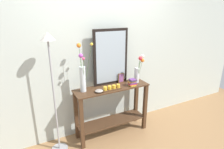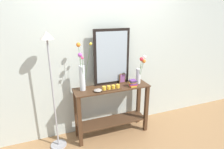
% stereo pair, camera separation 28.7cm
% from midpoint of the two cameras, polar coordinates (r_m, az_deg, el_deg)
% --- Properties ---
extents(ground_plane, '(7.00, 6.00, 0.02)m').
position_cam_midpoint_polar(ground_plane, '(3.37, -2.56, -17.35)').
color(ground_plane, '#997047').
extents(wall_back, '(6.40, 0.08, 2.70)m').
position_cam_midpoint_polar(wall_back, '(3.06, -5.25, 6.90)').
color(wall_back, beige).
rests_on(wall_back, ground).
extents(console_table, '(1.20, 0.35, 0.84)m').
position_cam_midpoint_polar(console_table, '(3.09, -2.70, -9.63)').
color(console_table, '#472D1C').
rests_on(console_table, ground).
extents(mirror_leaning, '(0.59, 0.03, 0.89)m').
position_cam_midpoint_polar(mirror_leaning, '(2.95, -3.17, 5.22)').
color(mirror_leaning, black).
rests_on(mirror_leaning, console_table).
extents(tall_vase_left, '(0.21, 0.15, 0.73)m').
position_cam_midpoint_polar(tall_vase_left, '(2.75, -11.92, -0.00)').
color(tall_vase_left, silver).
rests_on(tall_vase_left, console_table).
extents(vase_right, '(0.16, 0.16, 0.47)m').
position_cam_midpoint_polar(vase_right, '(3.07, 5.36, 1.56)').
color(vase_right, silver).
rests_on(vase_right, console_table).
extents(candle_tray, '(0.32, 0.09, 0.07)m').
position_cam_midpoint_polar(candle_tray, '(2.84, -2.96, -4.14)').
color(candle_tray, '#472D1C').
rests_on(candle_tray, console_table).
extents(picture_frame_small, '(0.10, 0.01, 0.16)m').
position_cam_midpoint_polar(picture_frame_small, '(3.10, 0.14, -1.10)').
color(picture_frame_small, brown).
rests_on(picture_frame_small, console_table).
extents(decorative_bowl, '(0.12, 0.12, 0.04)m').
position_cam_midpoint_polar(decorative_bowl, '(2.77, -6.93, -5.02)').
color(decorative_bowl, '#9E9389').
rests_on(decorative_bowl, console_table).
extents(book_stack, '(0.14, 0.10, 0.12)m').
position_cam_midpoint_polar(book_stack, '(2.98, 3.52, -2.46)').
color(book_stack, gold).
rests_on(book_stack, console_table).
extents(floor_lamp, '(0.24, 0.24, 1.73)m').
position_cam_midpoint_polar(floor_lamp, '(2.61, -20.89, -0.45)').
color(floor_lamp, '#9E9EA3').
rests_on(floor_lamp, ground).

